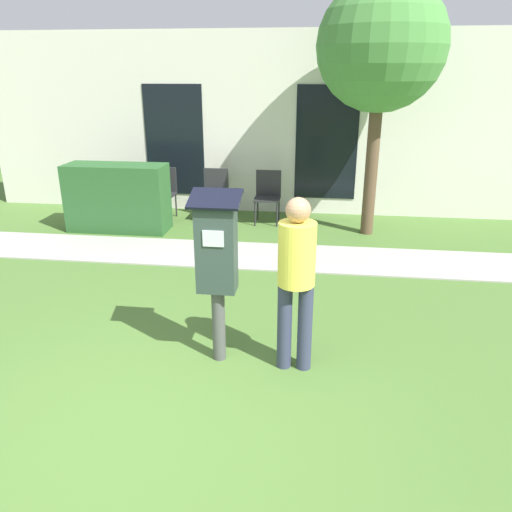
{
  "coord_description": "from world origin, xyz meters",
  "views": [
    {
      "loc": [
        1.33,
        -2.81,
        2.54
      ],
      "look_at": [
        0.81,
        1.13,
        1.05
      ],
      "focal_mm": 35.0,
      "sensor_mm": 36.0,
      "label": 1
    }
  ],
  "objects": [
    {
      "name": "person_standing",
      "position": [
        1.16,
        1.11,
        0.93
      ],
      "size": [
        0.32,
        0.32,
        1.58
      ],
      "rotation": [
        0.0,
        0.0,
        -0.07
      ],
      "color": "#333851",
      "rests_on": "ground"
    },
    {
      "name": "building_facade",
      "position": [
        0.0,
        6.45,
        1.6
      ],
      "size": [
        10.0,
        0.26,
        3.2
      ],
      "color": "silver",
      "rests_on": "ground"
    },
    {
      "name": "hedge_row",
      "position": [
        -1.99,
        4.88,
        0.55
      ],
      "size": [
        1.65,
        0.6,
        1.1
      ],
      "color": "#285628",
      "rests_on": "ground"
    },
    {
      "name": "outdoor_chair_right",
      "position": [
        0.42,
        5.67,
        0.53
      ],
      "size": [
        0.44,
        0.44,
        0.9
      ],
      "rotation": [
        0.0,
        0.0,
        0.12
      ],
      "color": "#262628",
      "rests_on": "ground"
    },
    {
      "name": "outdoor_chair_middle",
      "position": [
        -0.52,
        5.72,
        0.53
      ],
      "size": [
        0.44,
        0.44,
        0.9
      ],
      "rotation": [
        0.0,
        0.0,
        -0.33
      ],
      "color": "#262628",
      "rests_on": "ground"
    },
    {
      "name": "tree",
      "position": [
        2.12,
        5.23,
        2.84
      ],
      "size": [
        1.9,
        1.9,
        3.82
      ],
      "color": "brown",
      "rests_on": "ground"
    },
    {
      "name": "ground_plane",
      "position": [
        0.0,
        0.0,
        0.0
      ],
      "size": [
        40.0,
        40.0,
        0.0
      ],
      "primitive_type": "plane",
      "color": "#476B2D"
    },
    {
      "name": "outdoor_chair_left",
      "position": [
        -1.47,
        5.7,
        0.53
      ],
      "size": [
        0.44,
        0.44,
        0.9
      ],
      "rotation": [
        0.0,
        0.0,
        -0.05
      ],
      "color": "#262628",
      "rests_on": "ground"
    },
    {
      "name": "parking_meter",
      "position": [
        0.46,
        1.16,
        1.02
      ],
      "size": [
        0.44,
        0.31,
        1.59
      ],
      "color": "#4C4C4C",
      "rests_on": "ground"
    },
    {
      "name": "sidewalk",
      "position": [
        0.0,
        3.9,
        0.01
      ],
      "size": [
        12.0,
        1.1,
        0.02
      ],
      "color": "#A3A099",
      "rests_on": "ground"
    }
  ]
}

